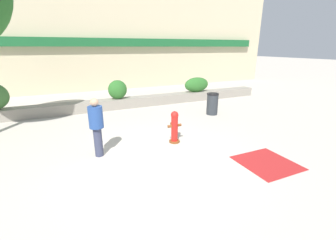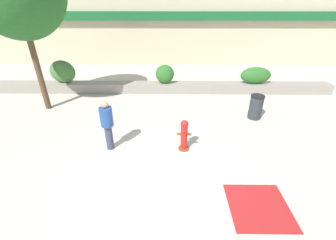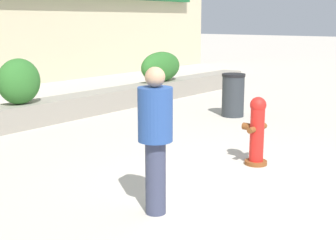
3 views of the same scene
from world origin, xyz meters
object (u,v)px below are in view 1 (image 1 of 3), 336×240
at_px(hedge_bush_1, 118,90).
at_px(pedestrian, 96,124).
at_px(fire_hydrant, 174,127).
at_px(hedge_bush_2, 197,85).
at_px(trash_bin, 212,104).

bearing_deg(hedge_bush_1, pedestrian, -108.25).
distance_m(hedge_bush_1, pedestrian, 5.42).
height_order(fire_hydrant, pedestrian, pedestrian).
height_order(hedge_bush_2, fire_hydrant, hedge_bush_2).
xyz_separation_m(hedge_bush_2, pedestrian, (-6.38, -5.14, 0.06)).
relative_size(hedge_bush_2, trash_bin, 1.54).
xyz_separation_m(hedge_bush_1, pedestrian, (-1.70, -5.14, 0.01)).
bearing_deg(pedestrian, fire_hydrant, -0.31).
bearing_deg(fire_hydrant, trash_bin, 36.24).
relative_size(pedestrian, trash_bin, 1.71).
xyz_separation_m(hedge_bush_1, fire_hydrant, (0.75, -5.16, -0.43)).
distance_m(fire_hydrant, pedestrian, 2.48).
bearing_deg(pedestrian, hedge_bush_1, 71.75).
bearing_deg(hedge_bush_2, trash_bin, -106.71).
xyz_separation_m(fire_hydrant, pedestrian, (-2.45, 0.01, 0.44)).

